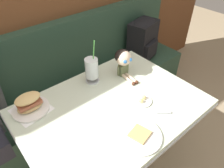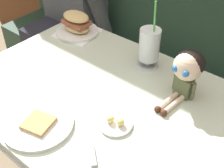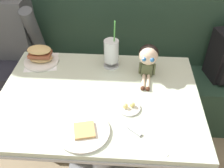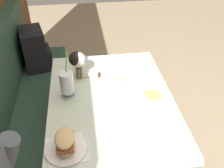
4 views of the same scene
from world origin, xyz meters
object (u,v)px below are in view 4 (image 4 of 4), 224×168
toast_plate (153,97)px  butter_knife (144,75)px  seated_doll (78,61)px  backpack (34,47)px  milkshake_glass (67,83)px  butter_saucer (121,80)px  sandwich_plate (66,144)px

toast_plate → butter_knife: toast_plate is taller
seated_doll → backpack: seated_doll is taller
milkshake_glass → butter_knife: 0.58m
seated_doll → backpack: bearing=31.8°
seated_doll → butter_saucer: bearing=-109.3°
milkshake_glass → butter_knife: milkshake_glass is taller
sandwich_plate → seated_doll: seated_doll is taller
milkshake_glass → backpack: bearing=20.6°
butter_saucer → seated_doll: (0.10, 0.29, 0.12)m
sandwich_plate → butter_knife: size_ratio=1.20×
butter_saucer → seated_doll: seated_doll is taller
milkshake_glass → butter_saucer: size_ratio=2.63×
toast_plate → butter_knife: 0.26m
milkshake_glass → butter_knife: bearing=-72.8°
butter_knife → seated_doll: size_ratio=0.86×
sandwich_plate → backpack: sandwich_plate is taller
milkshake_glass → backpack: (0.87, 0.33, -0.18)m
toast_plate → butter_knife: bearing=0.2°
butter_knife → backpack: backpack is taller
butter_knife → seated_doll: 0.48m
milkshake_glass → sandwich_plate: 0.45m
sandwich_plate → butter_knife: bearing=-41.8°
backpack → butter_saucer: bearing=-137.3°
backpack → butter_knife: bearing=-129.0°
butter_saucer → seated_doll: bearing=70.7°
sandwich_plate → seated_doll: size_ratio=1.03×
toast_plate → backpack: bearing=42.0°
butter_knife → seated_doll: (0.05, 0.46, 0.12)m
toast_plate → butter_saucer: (0.21, 0.17, 0.00)m
butter_saucer → butter_knife: bearing=-72.8°
sandwich_plate → toast_plate: bearing=-57.3°
milkshake_glass → butter_saucer: bearing=-72.7°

